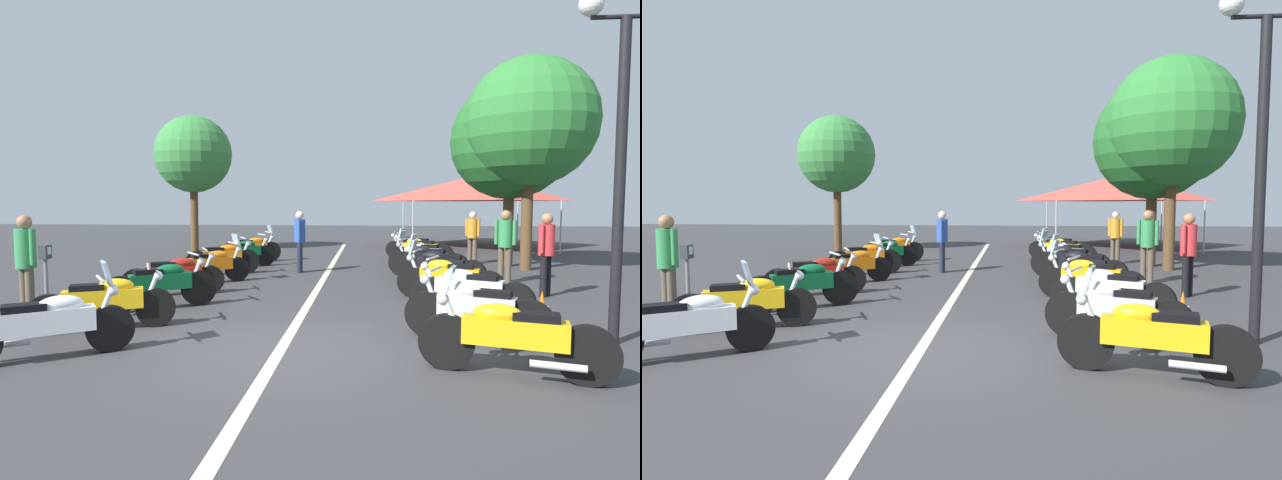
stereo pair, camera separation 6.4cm
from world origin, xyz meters
The scene contains 31 objects.
ground_plane centered at (0.00, 0.00, 0.00)m, with size 80.00×80.00×0.00m, color #38383A.
lane_centre_stripe centered at (5.45, 0.00, 0.00)m, with size 24.81×0.16×0.01m, color beige.
motorcycle_left_row_0 centered at (-0.61, 2.79, 0.46)m, with size 1.35×1.77×1.19m.
motorcycle_left_row_1 centered at (0.84, 2.85, 0.45)m, with size 1.09×1.97×0.98m.
motorcycle_left_row_2 centered at (2.44, 2.63, 0.46)m, with size 1.36×1.77×1.01m.
motorcycle_left_row_3 centered at (3.81, 2.93, 0.45)m, with size 1.11×1.96×0.98m.
motorcycle_left_row_4 centered at (5.50, 2.65, 0.46)m, with size 1.30×1.67×1.19m.
motorcycle_left_row_5 centered at (7.00, 2.82, 0.47)m, with size 1.06×1.89×1.02m.
motorcycle_left_row_6 centered at (8.62, 2.69, 0.46)m, with size 1.33×1.89×1.01m.
motorcycle_left_row_7 centered at (10.01, 2.72, 0.48)m, with size 1.12×1.87×1.22m.
motorcycle_right_row_0 centered at (-0.70, -2.74, 0.47)m, with size 0.89×2.07×1.21m.
motorcycle_right_row_1 centered at (0.70, -2.64, 0.46)m, with size 0.98×1.93×1.01m.
motorcycle_right_row_2 centered at (2.32, -2.86, 0.46)m, with size 1.07×2.00×1.01m.
motorcycle_right_row_3 centered at (3.92, -2.76, 0.46)m, with size 0.95×2.09×1.20m.
motorcycle_right_row_4 centered at (5.53, -2.82, 0.47)m, with size 0.99×1.98×1.22m.
motorcycle_right_row_5 centered at (7.12, -2.69, 0.47)m, with size 1.10×2.04×1.22m.
motorcycle_right_row_6 centered at (8.60, -2.72, 0.47)m, with size 1.03×1.90×1.22m.
motorcycle_right_row_7 centered at (10.12, -2.80, 0.47)m, with size 1.13×2.04×1.02m.
motorcycle_right_row_8 centered at (11.71, -2.79, 0.45)m, with size 0.98×2.06×0.98m.
street_lamp_twin_globe centered at (0.82, -4.54, 3.26)m, with size 0.32×1.22×4.75m.
parking_meter centered at (1.02, 3.91, 0.90)m, with size 0.19×0.14×1.29m.
traffic_cone_1 centered at (1.49, -3.80, 0.29)m, with size 0.36×0.36×0.61m.
bystander_0 centered at (10.25, -4.52, 1.00)m, with size 0.39×0.41×1.70m.
bystander_1 centered at (6.22, -4.48, 1.05)m, with size 0.33×0.46×1.78m.
bystander_2 centered at (1.41, 4.52, 1.03)m, with size 0.32×0.48×1.75m.
bystander_3 centered at (7.66, 0.78, 1.03)m, with size 0.53×0.32×1.74m.
bystander_4 centered at (4.43, -4.85, 1.03)m, with size 0.41×0.39×1.74m.
roadside_tree_0 centered at (9.70, -5.48, 3.89)m, with size 3.63×3.63×5.71m.
roadside_tree_1 centered at (13.92, 6.08, 3.98)m, with size 3.17×3.17×5.59m.
roadside_tree_2 centered at (8.83, -5.77, 4.29)m, with size 3.73×3.73×6.17m.
event_tent centered at (16.90, -5.80, 2.65)m, with size 6.35×6.35×3.20m.
Camera 2 is at (-6.38, -1.22, 1.92)m, focal length 28.15 mm.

